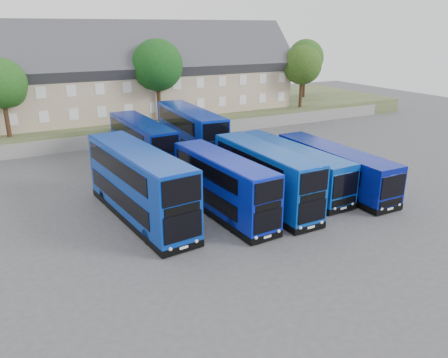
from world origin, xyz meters
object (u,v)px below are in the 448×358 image
Objects in this scene: tree_far at (306,59)px; coach_east_a at (289,167)px; tree_east at (303,66)px; tree_west at (3,85)px; dd_front_left at (139,186)px; dd_front_mid at (223,187)px; tree_mid at (158,67)px.

coach_east_a is at bearing -129.73° from tree_far.
tree_far is at bearing 48.15° from coach_east_a.
tree_east is 0.94× the size of tree_far.
coach_east_a is 28.58m from tree_west.
dd_front_left is 36.45m from tree_east.
dd_front_left is 1.17× the size of dd_front_mid.
dd_front_mid is 1.28× the size of tree_east.
tree_east reaches higher than tree_west.
tree_mid reaches higher than tree_west.
tree_west is at bearing -178.21° from tree_mid.
tree_east is 9.23m from tree_far.
dd_front_left is 1.50× the size of tree_east.
dd_front_mid is at bearing -62.59° from tree_west.
tree_mid is at bearing 96.09° from coach_east_a.
dd_front_mid is (5.28, -1.95, -0.34)m from dd_front_left.
tree_mid is 1.12× the size of tree_east.
coach_east_a is 1.37× the size of tree_mid.
dd_front_mid is 26.25m from tree_west.
tree_west is 16.04m from tree_mid.
tree_west is at bearing 130.61° from coach_east_a.
coach_east_a is at bearing -81.79° from tree_mid.
tree_mid reaches higher than coach_east_a.
tree_far is (42.00, 7.00, 0.68)m from tree_west.
dd_front_left is 5.64m from dd_front_mid.
tree_far reaches higher than dd_front_left.
dd_front_mid is 33.68m from tree_east.
coach_east_a is 36.42m from tree_far.
dd_front_left reaches higher than dd_front_mid.
tree_mid is at bearing -165.96° from tree_far.
coach_east_a is 1.64× the size of tree_west.
dd_front_mid is 24.49m from tree_mid.
tree_east reaches higher than dd_front_left.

